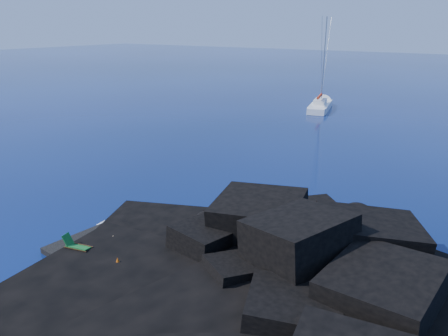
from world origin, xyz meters
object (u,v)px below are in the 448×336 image
at_px(sailboat, 320,109).
at_px(sunbather, 109,235).
at_px(deck_chair, 78,244).
at_px(marker_cone, 118,262).

distance_m(sailboat, sunbather, 48.69).
height_order(deck_chair, marker_cone, deck_chair).
bearing_deg(sunbather, marker_cone, -25.60).
bearing_deg(sailboat, sunbather, -97.29).
relative_size(sunbather, marker_cone, 3.05).
height_order(sailboat, sunbather, sailboat).
xyz_separation_m(deck_chair, sunbather, (0.08, 2.16, -0.37)).
bearing_deg(marker_cone, deck_chair, -177.26).
bearing_deg(marker_cone, sailboat, 99.62).
height_order(sailboat, deck_chair, sailboat).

